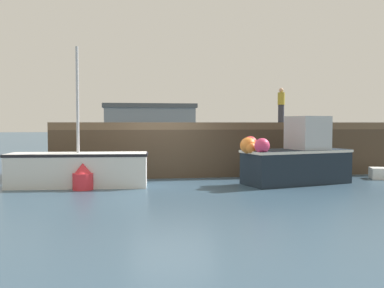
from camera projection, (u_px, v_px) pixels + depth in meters
ground at (173, 187)px, 12.76m from camera, size 120.00×160.00×0.10m
pier at (226, 129)px, 18.40m from camera, size 13.74×8.96×1.91m
fishing_boat_near_left at (78, 168)px, 12.38m from camera, size 4.14×1.40×4.11m
fishing_boat_near_right at (296, 158)px, 13.03m from camera, size 3.65×2.03×2.10m
dockworker at (281, 105)px, 20.37m from camera, size 0.34×0.34×1.68m
warehouse at (149, 121)px, 50.86m from camera, size 10.78×6.93×4.15m
mooring_buoy_foreground at (83, 178)px, 11.86m from camera, size 0.58×0.58×0.76m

